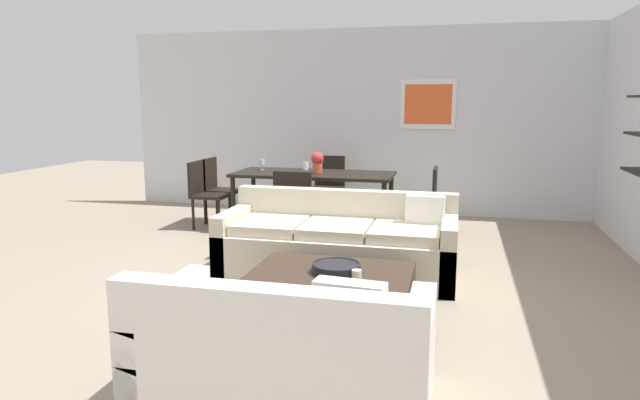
{
  "coord_description": "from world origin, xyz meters",
  "views": [
    {
      "loc": [
        1.13,
        -4.8,
        1.66
      ],
      "look_at": [
        -0.09,
        0.2,
        0.75
      ],
      "focal_mm": 31.58,
      "sensor_mm": 36.0,
      "label": 1
    }
  ],
  "objects_px": {
    "dining_chair_right_near": "(425,199)",
    "centerpiece_vase": "(317,161)",
    "wine_glass_head": "(320,160)",
    "loveseat_white": "(285,353)",
    "wine_glass_left_far": "(262,162)",
    "dining_chair_left_near": "(205,190)",
    "dining_table": "(313,178)",
    "coffee_table": "(330,297)",
    "dining_chair_left_far": "(217,186)",
    "candle_jar": "(357,275)",
    "decorative_bowl": "(336,267)",
    "dining_chair_foot": "(295,203)",
    "sofa_beige": "(339,245)",
    "wine_glass_foot": "(306,167)",
    "dining_chair_head": "(328,183)"
  },
  "relations": [
    {
      "from": "dining_chair_right_near",
      "to": "centerpiece_vase",
      "type": "xyz_separation_m",
      "value": [
        -1.37,
        0.19,
        0.39
      ]
    },
    {
      "from": "wine_glass_head",
      "to": "centerpiece_vase",
      "type": "relative_size",
      "value": 0.65
    },
    {
      "from": "loveseat_white",
      "to": "wine_glass_head",
      "type": "relative_size",
      "value": 9.18
    },
    {
      "from": "wine_glass_left_far",
      "to": "dining_chair_left_near",
      "type": "bearing_deg",
      "value": -156.49
    },
    {
      "from": "dining_table",
      "to": "wine_glass_head",
      "type": "height_order",
      "value": "wine_glass_head"
    },
    {
      "from": "dining_chair_right_near",
      "to": "dining_chair_left_near",
      "type": "height_order",
      "value": "same"
    },
    {
      "from": "coffee_table",
      "to": "dining_chair_left_far",
      "type": "bearing_deg",
      "value": 126.26
    },
    {
      "from": "wine_glass_left_far",
      "to": "wine_glass_head",
      "type": "distance_m",
      "value": 0.78
    },
    {
      "from": "candle_jar",
      "to": "decorative_bowl",
      "type": "bearing_deg",
      "value": 142.78
    },
    {
      "from": "decorative_bowl",
      "to": "dining_chair_left_far",
      "type": "bearing_deg",
      "value": 127.07
    },
    {
      "from": "wine_glass_left_far",
      "to": "dining_chair_foot",
      "type": "bearing_deg",
      "value": -52.03
    },
    {
      "from": "centerpiece_vase",
      "to": "decorative_bowl",
      "type": "bearing_deg",
      "value": -73.33
    },
    {
      "from": "dining_chair_left_far",
      "to": "candle_jar",
      "type": "bearing_deg",
      "value": -52.07
    },
    {
      "from": "sofa_beige",
      "to": "wine_glass_foot",
      "type": "distance_m",
      "value": 1.69
    },
    {
      "from": "dining_table",
      "to": "dining_chair_left_far",
      "type": "relative_size",
      "value": 2.31
    },
    {
      "from": "dining_chair_right_near",
      "to": "dining_chair_left_near",
      "type": "relative_size",
      "value": 1.0
    },
    {
      "from": "decorative_bowl",
      "to": "dining_chair_left_far",
      "type": "height_order",
      "value": "dining_chair_left_far"
    },
    {
      "from": "dining_table",
      "to": "wine_glass_head",
      "type": "relative_size",
      "value": 11.72
    },
    {
      "from": "dining_chair_left_far",
      "to": "dining_chair_head",
      "type": "bearing_deg",
      "value": 24.29
    },
    {
      "from": "dining_chair_head",
      "to": "dining_table",
      "type": "bearing_deg",
      "value": -90.0
    },
    {
      "from": "dining_chair_left_near",
      "to": "wine_glass_left_far",
      "type": "relative_size",
      "value": 5.99
    },
    {
      "from": "sofa_beige",
      "to": "dining_chair_foot",
      "type": "height_order",
      "value": "dining_chair_foot"
    },
    {
      "from": "wine_glass_head",
      "to": "centerpiece_vase",
      "type": "bearing_deg",
      "value": -81.7
    },
    {
      "from": "dining_chair_left_far",
      "to": "dining_chair_head",
      "type": "height_order",
      "value": "same"
    },
    {
      "from": "coffee_table",
      "to": "sofa_beige",
      "type": "bearing_deg",
      "value": 98.47
    },
    {
      "from": "dining_chair_head",
      "to": "dining_chair_foot",
      "type": "height_order",
      "value": "same"
    },
    {
      "from": "dining_chair_left_near",
      "to": "decorative_bowl",
      "type": "bearing_deg",
      "value": -49.21
    },
    {
      "from": "dining_chair_left_near",
      "to": "wine_glass_foot",
      "type": "bearing_deg",
      "value": -7.06
    },
    {
      "from": "loveseat_white",
      "to": "wine_glass_head",
      "type": "bearing_deg",
      "value": 101.34
    },
    {
      "from": "decorative_bowl",
      "to": "dining_chair_left_far",
      "type": "distance_m",
      "value": 3.9
    },
    {
      "from": "loveseat_white",
      "to": "coffee_table",
      "type": "relative_size",
      "value": 1.31
    },
    {
      "from": "dining_table",
      "to": "dining_chair_left_near",
      "type": "bearing_deg",
      "value": -172.27
    },
    {
      "from": "loveseat_white",
      "to": "dining_chair_foot",
      "type": "xyz_separation_m",
      "value": [
        -0.91,
        3.32,
        0.21
      ]
    },
    {
      "from": "wine_glass_head",
      "to": "dining_chair_head",
      "type": "bearing_deg",
      "value": 90.0
    },
    {
      "from": "loveseat_white",
      "to": "candle_jar",
      "type": "bearing_deg",
      "value": 79.56
    },
    {
      "from": "decorative_bowl",
      "to": "wine_glass_left_far",
      "type": "relative_size",
      "value": 2.53
    },
    {
      "from": "dining_chair_right_near",
      "to": "wine_glass_foot",
      "type": "height_order",
      "value": "wine_glass_foot"
    },
    {
      "from": "candle_jar",
      "to": "dining_chair_left_near",
      "type": "distance_m",
      "value": 3.83
    },
    {
      "from": "coffee_table",
      "to": "wine_glass_left_far",
      "type": "relative_size",
      "value": 8.27
    },
    {
      "from": "sofa_beige",
      "to": "dining_chair_head",
      "type": "bearing_deg",
      "value": 105.17
    },
    {
      "from": "decorative_bowl",
      "to": "dining_table",
      "type": "xyz_separation_m",
      "value": [
        -0.93,
        2.92,
        0.26
      ]
    },
    {
      "from": "dining_chair_foot",
      "to": "wine_glass_head",
      "type": "distance_m",
      "value": 1.26
    },
    {
      "from": "dining_chair_left_near",
      "to": "loveseat_white",
      "type": "bearing_deg",
      "value": -59.51
    },
    {
      "from": "candle_jar",
      "to": "dining_table",
      "type": "bearing_deg",
      "value": 109.94
    },
    {
      "from": "loveseat_white",
      "to": "dining_chair_right_near",
      "type": "distance_m",
      "value": 4.0
    },
    {
      "from": "decorative_bowl",
      "to": "centerpiece_vase",
      "type": "xyz_separation_m",
      "value": [
        -0.87,
        2.92,
        0.48
      ]
    },
    {
      "from": "wine_glass_foot",
      "to": "coffee_table",
      "type": "bearing_deg",
      "value": -71.09
    },
    {
      "from": "wine_glass_foot",
      "to": "dining_table",
      "type": "bearing_deg",
      "value": 90.0
    },
    {
      "from": "dining_chair_left_near",
      "to": "centerpiece_vase",
      "type": "bearing_deg",
      "value": 7.31
    },
    {
      "from": "dining_chair_foot",
      "to": "centerpiece_vase",
      "type": "xyz_separation_m",
      "value": [
        0.05,
        0.83,
        0.39
      ]
    }
  ]
}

